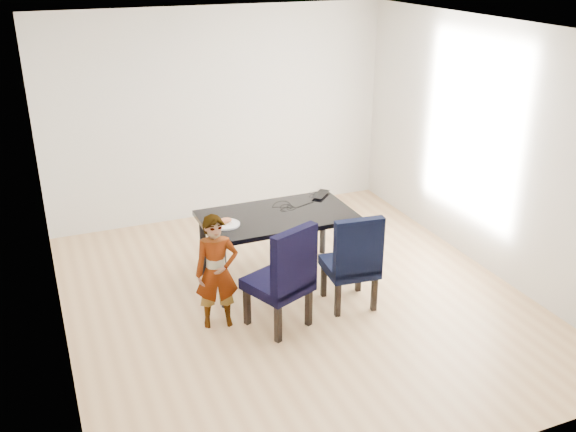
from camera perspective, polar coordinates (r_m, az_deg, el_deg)
name	(u,v)px	position (r m, az deg, el deg)	size (l,w,h in m)	color
floor	(295,299)	(6.68, 0.66, -7.39)	(4.50, 5.00, 0.01)	tan
ceiling	(297,28)	(5.79, 0.79, 16.38)	(4.50, 5.00, 0.01)	white
wall_back	(219,115)	(8.36, -6.15, 8.91)	(4.50, 0.01, 2.70)	silver
wall_front	(456,300)	(4.13, 14.68, -7.26)	(4.50, 0.01, 2.70)	silver
wall_left	(46,210)	(5.66, -20.75, 0.48)	(0.01, 5.00, 2.70)	silver
wall_right	(489,148)	(7.25, 17.41, 5.76)	(0.01, 5.00, 2.70)	white
dining_table	(277,246)	(6.91, -0.96, -2.72)	(1.60, 0.90, 0.75)	black
chair_left	(278,275)	(6.00, -0.93, -5.28)	(0.51, 0.53, 1.07)	black
chair_right	(350,258)	(6.39, 5.51, -3.77)	(0.49, 0.51, 1.01)	black
child	(217,272)	(6.02, -6.35, -4.97)	(0.41, 0.27, 1.12)	orange
plate	(226,224)	(6.52, -5.55, -0.74)	(0.29, 0.29, 0.02)	silver
sandwich	(225,221)	(6.52, -5.64, -0.41)	(0.15, 0.07, 0.06)	#BF6C44
laptop	(317,194)	(7.28, 2.60, 1.96)	(0.30, 0.19, 0.02)	black
cable_tangle	(288,209)	(6.89, -0.02, 0.67)	(0.16, 0.16, 0.01)	black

